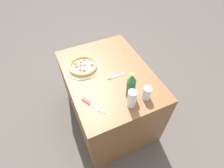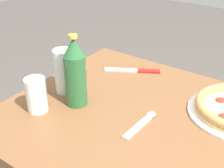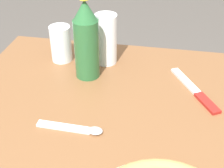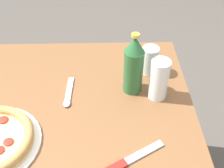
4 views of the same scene
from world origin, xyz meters
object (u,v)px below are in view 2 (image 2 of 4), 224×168
glass_orange_juice (36,96)px  beer_bottle (75,73)px  spoon (143,122)px  knife (135,71)px  glass_iced_tea (64,73)px

glass_orange_juice → beer_bottle: beer_bottle is taller
glass_orange_juice → spoon: 0.34m
beer_bottle → knife: size_ratio=1.18×
knife → spoon: (-0.20, 0.27, 0.00)m
glass_orange_juice → knife: (-0.11, -0.41, -0.05)m
glass_iced_tea → beer_bottle: size_ratio=0.65×
beer_bottle → spoon: bearing=-172.4°
knife → beer_bottle: bearing=83.9°
glass_orange_juice → glass_iced_tea: glass_iced_tea is taller
glass_iced_tea → spoon: 0.32m
glass_orange_juice → knife: 0.42m
beer_bottle → knife: 0.33m
spoon → glass_iced_tea: bearing=-1.1°
glass_orange_juice → glass_iced_tea: bearing=-85.0°
knife → spoon: size_ratio=1.27×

